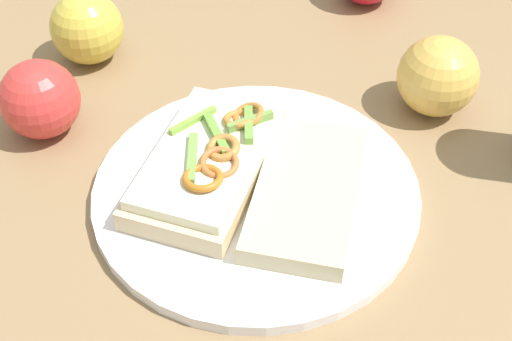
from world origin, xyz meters
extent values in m
plane|color=#90714D|center=(0.00, 0.00, 0.00)|extent=(2.00, 2.00, 0.00)
cylinder|color=white|center=(0.00, 0.00, 0.01)|extent=(0.28, 0.28, 0.01)
cube|color=beige|center=(0.02, -0.04, 0.02)|extent=(0.19, 0.15, 0.02)
cube|color=#EAEAC8|center=(0.02, -0.04, 0.04)|extent=(0.18, 0.14, 0.01)
torus|color=#B87E39|center=(0.01, -0.03, 0.05)|extent=(0.04, 0.04, 0.02)
torus|color=#C47E36|center=(-0.03, -0.05, 0.04)|extent=(0.03, 0.04, 0.01)
torus|color=#B47131|center=(-0.04, -0.04, 0.04)|extent=(0.03, 0.03, 0.02)
torus|color=#C16D20|center=(0.05, -0.02, 0.04)|extent=(0.03, 0.03, 0.01)
torus|color=#C16C37|center=(0.02, -0.02, 0.04)|extent=(0.04, 0.04, 0.01)
cube|color=#84B041|center=(0.00, -0.07, 0.04)|extent=(0.05, 0.01, 0.01)
cube|color=#7AA24B|center=(0.03, -0.04, 0.04)|extent=(0.05, 0.04, 0.01)
cube|color=#72A641|center=(-0.03, -0.03, 0.05)|extent=(0.04, 0.04, 0.01)
cube|color=#759E49|center=(-0.03, -0.04, 0.05)|extent=(0.04, 0.02, 0.01)
cube|color=#70A43E|center=(0.00, -0.05, 0.05)|extent=(0.03, 0.05, 0.01)
cube|color=beige|center=(-0.02, 0.04, 0.02)|extent=(0.18, 0.15, 0.02)
sphere|color=gold|center=(-0.03, -0.27, 0.04)|extent=(0.11, 0.11, 0.08)
sphere|color=red|center=(0.07, -0.21, 0.04)|extent=(0.10, 0.10, 0.07)
sphere|color=gold|center=(-0.21, 0.05, 0.04)|extent=(0.08, 0.08, 0.08)
camera|label=1|loc=(0.31, 0.28, 0.45)|focal=49.23mm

